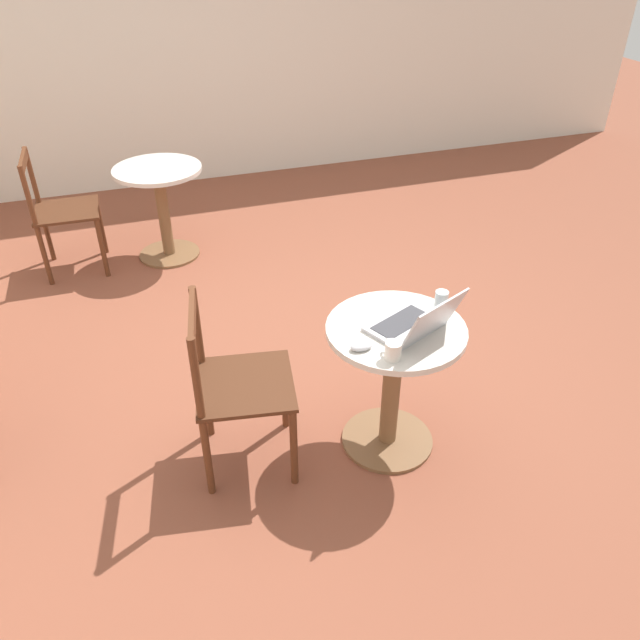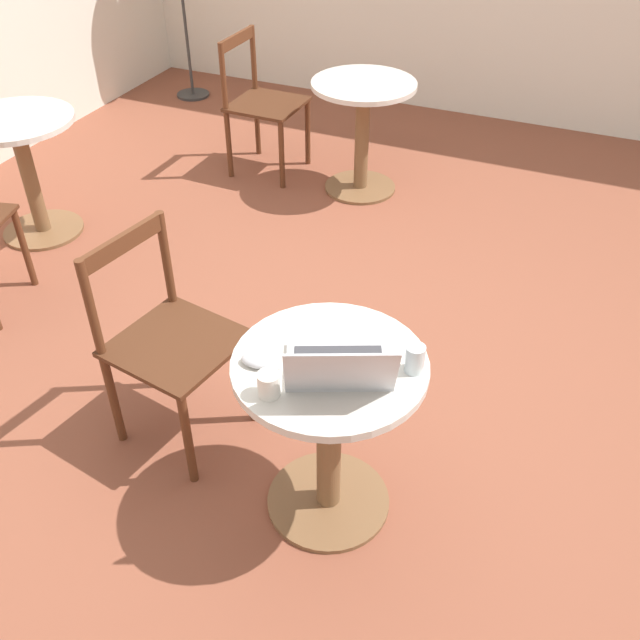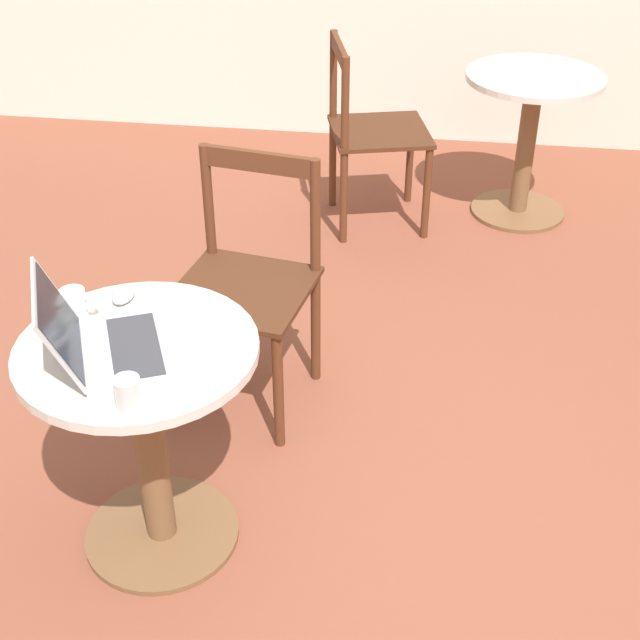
% 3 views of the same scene
% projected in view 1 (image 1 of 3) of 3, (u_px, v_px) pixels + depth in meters
% --- Properties ---
extents(ground_plane, '(16.00, 16.00, 0.00)m').
position_uv_depth(ground_plane, '(327.00, 357.00, 3.82)').
color(ground_plane, brown).
extents(wall_side, '(0.06, 9.40, 2.70)m').
position_uv_depth(wall_side, '(210.00, 32.00, 5.61)').
color(wall_side, silver).
rests_on(wall_side, ground_plane).
extents(cafe_table_near, '(0.65, 0.65, 0.71)m').
position_uv_depth(cafe_table_near, '(393.00, 368.00, 2.96)').
color(cafe_table_near, brown).
rests_on(cafe_table_near, ground_plane).
extents(cafe_table_mid, '(0.65, 0.65, 0.71)m').
position_uv_depth(cafe_table_mid, '(161.00, 198.00, 4.66)').
color(cafe_table_mid, brown).
rests_on(cafe_table_mid, ground_plane).
extents(chair_near_back, '(0.51, 0.51, 0.89)m').
position_uv_depth(chair_near_back, '(236.00, 386.00, 2.87)').
color(chair_near_back, '#562D19').
rests_on(chair_near_back, ground_plane).
extents(chair_mid_back, '(0.45, 0.45, 0.89)m').
position_uv_depth(chair_mid_back, '(61.00, 212.00, 4.49)').
color(chair_mid_back, '#562D19').
rests_on(chair_mid_back, ground_plane).
extents(laptop, '(0.42, 0.43, 0.23)m').
position_uv_depth(laptop, '(414.00, 323.00, 2.77)').
color(laptop, '#B7B7BC').
rests_on(laptop, cafe_table_near).
extents(mouse, '(0.06, 0.10, 0.03)m').
position_uv_depth(mouse, '(361.00, 346.00, 2.68)').
color(mouse, '#B7B7BC').
rests_on(mouse, cafe_table_near).
extents(mug, '(0.11, 0.07, 0.08)m').
position_uv_depth(mug, '(393.00, 350.00, 2.61)').
color(mug, silver).
rests_on(mug, cafe_table_near).
extents(drinking_glass, '(0.06, 0.06, 0.10)m').
position_uv_depth(drinking_glass, '(441.00, 301.00, 2.93)').
color(drinking_glass, silver).
rests_on(drinking_glass, cafe_table_near).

